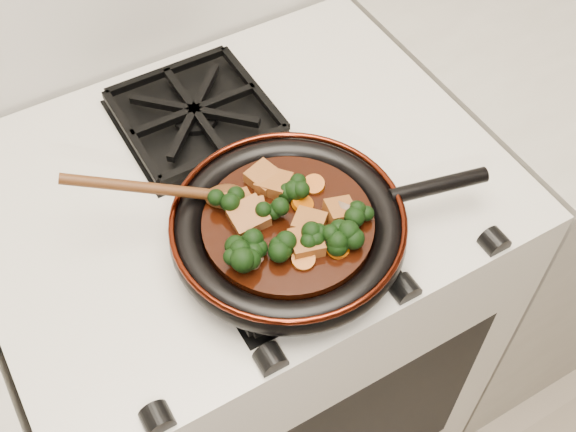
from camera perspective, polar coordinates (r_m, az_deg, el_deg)
stove at (r=1.44m, az=-3.03°, el=-8.80°), size 0.76×0.60×0.90m
burner_grate_front at (r=0.98m, az=-0.28°, el=-2.00°), size 0.23×0.23×0.03m
burner_grate_back at (r=1.14m, az=-7.37°, el=7.97°), size 0.23×0.23×0.03m
skillet at (r=0.95m, az=0.14°, el=-0.92°), size 0.43×0.31×0.05m
braising_sauce at (r=0.95m, az=0.00°, el=-0.77°), size 0.23×0.23×0.02m
tofu_cube_0 at (r=0.94m, az=-2.78°, el=0.23°), size 0.05×0.05×0.02m
tofu_cube_1 at (r=0.94m, az=4.16°, el=0.32°), size 0.05×0.05×0.03m
tofu_cube_2 at (r=0.97m, az=-1.09°, el=2.54°), size 0.06×0.06×0.03m
tofu_cube_3 at (r=0.93m, az=-3.14°, el=-0.12°), size 0.05×0.05×0.03m
tofu_cube_4 at (r=0.93m, az=1.68°, el=-0.62°), size 0.05×0.05×0.02m
tofu_cube_5 at (r=0.95m, az=-3.94°, el=0.94°), size 0.04×0.04×0.02m
tofu_cube_6 at (r=0.91m, az=1.45°, el=-2.18°), size 0.05×0.05×0.02m
tofu_cube_7 at (r=0.97m, az=-1.89°, el=2.98°), size 0.05×0.05×0.02m
broccoli_floret_0 at (r=0.89m, az=-3.75°, el=-3.22°), size 0.08×0.09×0.07m
broccoli_floret_1 at (r=0.91m, az=1.69°, el=-1.39°), size 0.08×0.08×0.08m
broccoli_floret_2 at (r=0.90m, az=-0.53°, el=-2.63°), size 0.08×0.07×0.06m
broccoli_floret_3 at (r=0.94m, az=5.55°, el=0.12°), size 0.09×0.08×0.06m
broccoli_floret_4 at (r=0.93m, az=-1.55°, el=0.53°), size 0.08×0.08×0.07m
broccoli_floret_5 at (r=0.94m, az=-4.61°, el=0.93°), size 0.06×0.06×0.06m
broccoli_floret_6 at (r=0.90m, az=-3.19°, el=-2.70°), size 0.07×0.07×0.07m
broccoli_floret_7 at (r=0.91m, az=4.24°, el=-1.74°), size 0.09×0.08×0.07m
broccoli_floret_8 at (r=0.96m, az=0.19°, el=1.83°), size 0.08×0.08×0.06m
carrot_coin_0 at (r=0.90m, az=1.22°, el=-3.44°), size 0.03×0.03×0.02m
carrot_coin_1 at (r=0.96m, az=-3.44°, el=1.20°), size 0.03×0.03×0.02m
carrot_coin_2 at (r=0.97m, az=2.06°, el=2.50°), size 0.03×0.03×0.02m
carrot_coin_3 at (r=0.91m, az=3.94°, el=-2.55°), size 0.03×0.03×0.02m
carrot_coin_4 at (r=0.95m, az=1.14°, el=1.01°), size 0.03×0.03×0.02m
mushroom_slice_0 at (r=0.90m, az=-3.15°, el=-3.41°), size 0.04×0.04×0.03m
mushroom_slice_1 at (r=0.90m, az=-3.13°, el=-3.42°), size 0.04×0.04×0.02m
mushroom_slice_2 at (r=0.90m, az=-3.39°, el=-3.24°), size 0.04×0.04×0.02m
mushroom_slice_3 at (r=0.95m, az=4.80°, el=0.60°), size 0.04×0.04×0.03m
wooden_spoon at (r=0.95m, az=-8.34°, el=1.92°), size 0.14×0.08×0.21m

